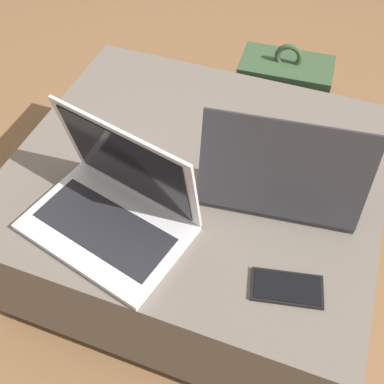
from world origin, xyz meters
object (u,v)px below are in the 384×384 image
Objects in this scene: laptop_far at (280,176)px; laptop_near at (114,206)px; cell_phone at (287,288)px; backpack at (278,110)px.

laptop_near is at bearing 26.48° from laptop_far.
laptop_near is at bearing 72.93° from cell_phone.
laptop_near reaches higher than laptop_far.
laptop_near reaches higher than cell_phone.
laptop_far is at bearing 46.80° from laptop_near.
laptop_near is 0.40m from cell_phone.
laptop_near is 0.38m from laptop_far.
backpack is at bearing 86.08° from laptop_near.
laptop_far is 0.26m from cell_phone.
laptop_near is 0.88× the size of backpack.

